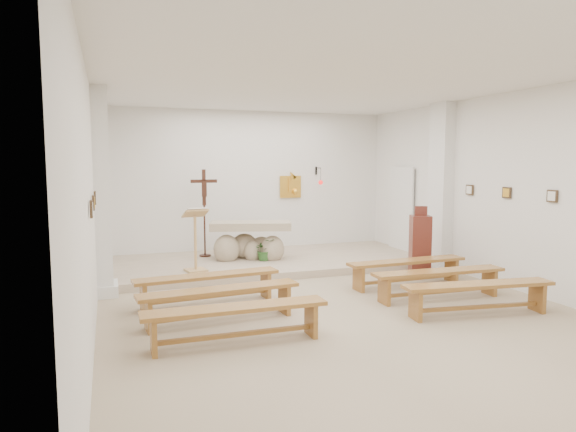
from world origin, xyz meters
name	(u,v)px	position (x,y,z in m)	size (l,w,h in m)	color
ground	(334,307)	(0.00, 0.00, 0.00)	(7.00, 10.00, 0.00)	tan
wall_left	(91,202)	(-3.49, 0.00, 1.75)	(0.02, 10.00, 3.50)	white
wall_right	(516,192)	(3.49, 0.00, 1.75)	(0.02, 10.00, 3.50)	white
wall_back	(250,183)	(0.00, 4.99, 1.75)	(7.00, 0.02, 3.50)	white
ceiling	(336,80)	(0.00, 0.00, 3.49)	(7.00, 10.00, 0.02)	silver
sanctuary_platform	(268,262)	(0.00, 3.50, 0.07)	(6.98, 3.00, 0.15)	#BFAB93
pilaster_left	(102,193)	(-3.37, 2.00, 1.75)	(0.26, 0.55, 3.50)	white
pilaster_right	(441,187)	(3.37, 2.00, 1.75)	(0.26, 0.55, 3.50)	white
gold_wall_relief	(290,187)	(1.05, 4.96, 1.65)	(0.55, 0.04, 0.55)	gold
sanctuary_lamp	(320,180)	(1.75, 4.71, 1.81)	(0.11, 0.36, 0.44)	black
station_frame_left_front	(91,209)	(-3.47, -0.80, 1.72)	(0.03, 0.20, 0.20)	#3E2D1B
station_frame_left_mid	(93,203)	(-3.47, 0.20, 1.72)	(0.03, 0.20, 0.20)	#3E2D1B
station_frame_left_rear	(95,198)	(-3.47, 1.20, 1.72)	(0.03, 0.20, 0.20)	#3E2D1B
station_frame_right_front	(552,196)	(3.47, -0.80, 1.72)	(0.03, 0.20, 0.20)	#3E2D1B
station_frame_right_mid	(507,193)	(3.47, 0.20, 1.72)	(0.03, 0.20, 0.20)	#3E2D1B
station_frame_right_rear	(470,190)	(3.47, 1.20, 1.72)	(0.03, 0.20, 0.20)	#3E2D1B
radiator_left	(102,271)	(-3.43, 2.70, 0.27)	(0.10, 0.85, 0.52)	silver
radiator_right	(422,250)	(3.43, 2.70, 0.27)	(0.10, 0.85, 0.52)	silver
altar	(250,243)	(-0.39, 3.59, 0.50)	(1.86, 1.13, 0.90)	tan
lectern	(196,240)	(-1.71, 2.67, 0.77)	(0.50, 0.44, 1.26)	tan
crucifix_stand	(204,206)	(-1.26, 4.23, 1.28)	(0.59, 0.26, 1.96)	#3D1E13
potted_plant	(264,249)	(-0.14, 3.31, 0.39)	(0.43, 0.38, 0.48)	#2C5E25
donation_pedestal	(420,245)	(2.54, 1.47, 0.62)	(0.48, 0.48, 1.40)	#5C241A
bench_left_front	(208,282)	(-1.83, 0.81, 0.37)	(2.34, 0.58, 0.49)	brown
bench_right_front	(407,266)	(1.83, 0.81, 0.37)	(2.33, 0.44, 0.49)	brown
bench_left_second	(220,297)	(-1.83, -0.14, 0.37)	(2.34, 0.58, 0.49)	brown
bench_right_second	(439,277)	(1.83, -0.14, 0.37)	(2.33, 0.46, 0.49)	brown
bench_left_third	(236,316)	(-1.83, -1.10, 0.37)	(2.32, 0.38, 0.49)	brown
bench_right_third	(478,291)	(1.83, -1.10, 0.37)	(2.34, 0.66, 0.49)	brown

